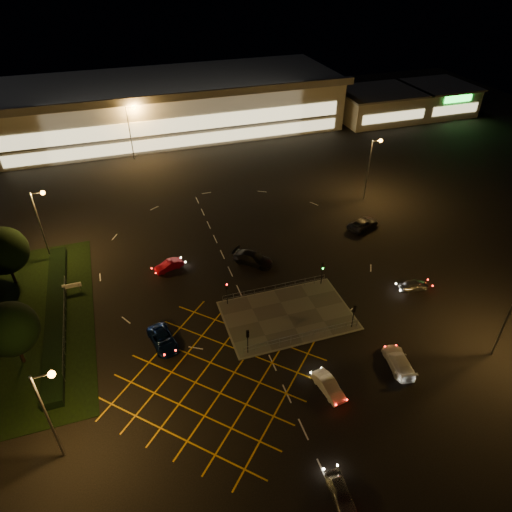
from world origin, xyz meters
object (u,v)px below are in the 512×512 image
object	(u,v)px
car_near_silver	(341,493)
car_far_dkgrey	(253,258)
car_circ_red	(169,266)
car_east_grey	(363,224)
signal_ne	(322,269)
signal_nw	(227,289)
car_right_silver	(414,285)
signal_sw	(248,337)
car_approach_white	(399,361)
signal_se	(354,312)
car_queue_white	(328,386)
car_left_blue	(163,340)

from	to	relation	value
car_near_silver	car_far_dkgrey	size ratio (longest dim) A/B	0.67
car_circ_red	car_east_grey	size ratio (longest dim) A/B	0.72
signal_ne	car_far_dkgrey	bearing A→B (deg)	134.51
signal_nw	car_right_silver	distance (m)	22.85
signal_sw	car_approach_white	bearing A→B (deg)	155.31
car_near_silver	car_right_silver	size ratio (longest dim) A/B	1.00
car_approach_white	car_near_silver	bearing A→B (deg)	50.42
signal_ne	car_near_silver	xyz separation A→B (m)	(-9.61, -24.32, -1.75)
car_right_silver	car_east_grey	size ratio (longest dim) A/B	0.70
signal_se	car_circ_red	size ratio (longest dim) A/B	0.85
signal_nw	car_circ_red	bearing A→B (deg)	121.12
car_near_silver	car_queue_white	world-z (taller)	car_queue_white
signal_sw	signal_nw	size ratio (longest dim) A/B	1.00
signal_ne	car_east_grey	world-z (taller)	signal_ne
signal_nw	car_far_dkgrey	size ratio (longest dim) A/B	0.58
car_left_blue	signal_nw	bearing A→B (deg)	14.82
car_left_blue	car_near_silver	bearing A→B (deg)	-73.91
signal_se	car_right_silver	world-z (taller)	signal_se
car_near_silver	car_left_blue	size ratio (longest dim) A/B	0.75
car_queue_white	car_circ_red	xyz separation A→B (m)	(-11.25, 23.81, -0.05)
signal_sw	car_left_blue	distance (m)	9.22
car_near_silver	car_circ_red	xyz separation A→B (m)	(-7.79, 33.26, -0.01)
car_near_silver	car_left_blue	distance (m)	22.91
car_circ_red	car_left_blue	bearing A→B (deg)	-29.36
signal_se	car_queue_white	world-z (taller)	signal_se
signal_nw	signal_ne	distance (m)	12.00
signal_nw	car_far_dkgrey	world-z (taller)	signal_nw
car_far_dkgrey	signal_se	bearing A→B (deg)	-112.69
car_left_blue	car_circ_red	size ratio (longest dim) A/B	1.31
signal_nw	car_approach_white	xyz separation A→B (m)	(13.84, -14.35, -1.66)
signal_se	signal_ne	size ratio (longest dim) A/B	1.00
car_approach_white	car_left_blue	bearing A→B (deg)	-15.92
car_queue_white	signal_sw	bearing A→B (deg)	121.70
signal_nw	car_left_blue	size ratio (longest dim) A/B	0.65
signal_sw	car_approach_white	xyz separation A→B (m)	(13.84, -6.36, -1.66)
signal_nw	car_near_silver	xyz separation A→B (m)	(2.39, -24.32, -1.75)
car_near_silver	car_east_grey	bearing A→B (deg)	62.35
signal_sw	car_east_grey	bearing A→B (deg)	-142.32
signal_nw	car_east_grey	world-z (taller)	signal_nw
signal_se	car_near_silver	xyz separation A→B (m)	(-9.61, -16.33, -1.75)
car_east_grey	car_approach_white	xyz separation A→B (m)	(-9.54, -24.43, -0.01)
car_near_silver	signal_se	bearing A→B (deg)	63.28
car_far_dkgrey	car_right_silver	distance (m)	20.38
signal_nw	car_near_silver	distance (m)	24.50
car_circ_red	car_approach_white	world-z (taller)	car_approach_white
car_approach_white	car_east_grey	bearing A→B (deg)	-101.95
car_left_blue	car_approach_white	size ratio (longest dim) A/B	0.99
car_east_grey	signal_se	bearing A→B (deg)	125.53
signal_ne	signal_nw	bearing A→B (deg)	180.00
signal_se	car_far_dkgrey	bearing A→B (deg)	-65.69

